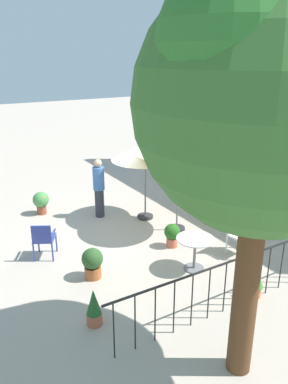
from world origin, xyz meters
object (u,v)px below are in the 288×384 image
(potted_plant_3, at_px, (257,281))
(standing_person, at_px, (99,188))
(cafe_table_0, at_px, (195,248))
(patio_umbrella_1, at_px, (145,153))
(shade_tree, at_px, (272,103))
(potted_plant_0, at_px, (41,201))
(potted_plant_1, at_px, (172,234))
(patio_umbrella_0, at_px, (179,147))
(potted_plant_4, at_px, (94,308))
(potted_plant_2, at_px, (92,262))
(patio_chair_1, at_px, (238,232))
(patio_chair_0, at_px, (43,238))

(potted_plant_3, bearing_deg, standing_person, -169.15)
(cafe_table_0, bearing_deg, patio_umbrella_1, 170.30)
(shade_tree, xyz_separation_m, potted_plant_0, (-7.24, -0.85, -3.46))
(potted_plant_1, bearing_deg, shade_tree, -19.10)
(patio_umbrella_0, relative_size, potted_plant_4, 3.65)
(standing_person, bearing_deg, potted_plant_1, 16.10)
(potted_plant_2, xyz_separation_m, standing_person, (-2.83, 1.44, 0.51))
(shade_tree, relative_size, potted_plant_1, 9.28)
(potted_plant_4, bearing_deg, patio_umbrella_0, 124.61)
(potted_plant_3, relative_size, standing_person, 0.36)
(standing_person, bearing_deg, cafe_table_0, 8.80)
(patio_umbrella_0, bearing_deg, potted_plant_0, -136.54)
(patio_umbrella_1, bearing_deg, standing_person, -125.89)
(shade_tree, distance_m, potted_plant_4, 4.31)
(patio_chair_1, bearing_deg, standing_person, -152.49)
(patio_umbrella_1, bearing_deg, shade_tree, -16.25)
(potted_plant_1, height_order, standing_person, standing_person)
(potted_plant_4, bearing_deg, potted_plant_0, 173.19)
(patio_chair_1, distance_m, potted_plant_4, 3.92)
(potted_plant_0, bearing_deg, potted_plant_2, -0.94)
(potted_plant_2, xyz_separation_m, potted_plant_3, (2.19, 2.41, -0.02))
(patio_chair_1, height_order, potted_plant_0, patio_chair_1)
(cafe_table_0, xyz_separation_m, potted_plant_3, (1.38, 0.40, -0.18))
(patio_umbrella_1, relative_size, standing_person, 1.29)
(patio_umbrella_0, bearing_deg, potted_plant_3, -7.20)
(potted_plant_4, xyz_separation_m, standing_person, (-4.19, 2.00, 0.54))
(patio_chair_0, relative_size, standing_person, 0.52)
(patio_chair_1, height_order, potted_plant_4, patio_chair_1)
(patio_chair_0, distance_m, potted_plant_2, 1.44)
(shade_tree, relative_size, patio_umbrella_1, 2.48)
(patio_umbrella_1, distance_m, potted_plant_4, 4.85)
(patio_umbrella_0, distance_m, potted_plant_0, 4.39)
(potted_plant_0, xyz_separation_m, potted_plant_1, (3.58, 2.11, -0.06))
(potted_plant_1, height_order, potted_plant_4, potted_plant_4)
(patio_chair_1, height_order, standing_person, standing_person)
(potted_plant_3, distance_m, standing_person, 5.14)
(shade_tree, xyz_separation_m, potted_plant_4, (-2.02, -1.47, -3.51))
(potted_plant_3, bearing_deg, patio_chair_0, -139.02)
(cafe_table_0, relative_size, standing_person, 0.48)
(potted_plant_4, height_order, standing_person, standing_person)
(potted_plant_0, relative_size, standing_person, 0.39)
(patio_chair_0, bearing_deg, potted_plant_1, 70.19)
(patio_umbrella_0, distance_m, potted_plant_1, 2.12)
(potted_plant_4, distance_m, standing_person, 4.67)
(shade_tree, relative_size, patio_chair_1, 6.02)
(potted_plant_2, relative_size, potted_plant_4, 0.96)
(patio_chair_1, xyz_separation_m, standing_person, (-3.57, -1.86, 0.33))
(potted_plant_0, xyz_separation_m, potted_plant_3, (6.05, 2.34, -0.05))
(potted_plant_0, relative_size, potted_plant_4, 0.97)
(patio_umbrella_1, relative_size, potted_plant_2, 3.30)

